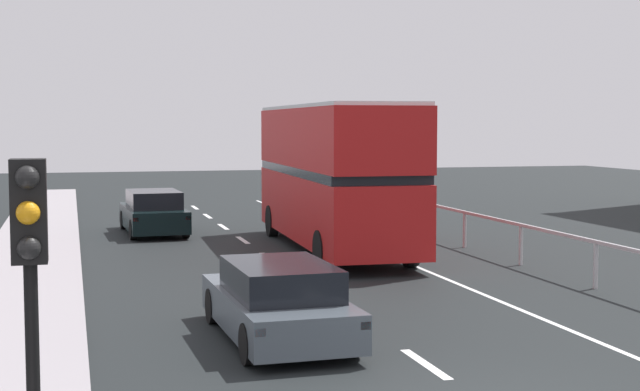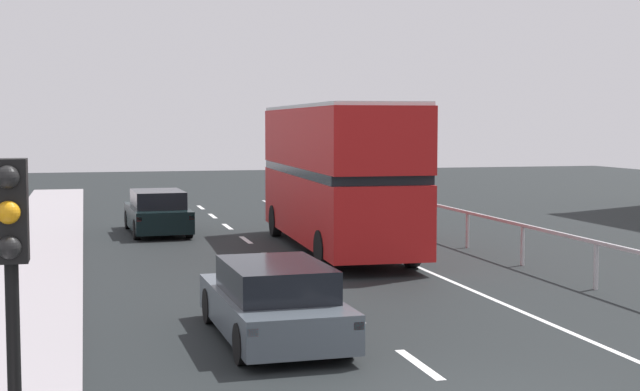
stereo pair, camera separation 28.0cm
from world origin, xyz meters
The scene contains 6 objects.
lane_paint_markings centered at (2.03, 8.62, 0.00)m, with size 3.45×46.00×0.01m.
bridge_side_railing centered at (6.00, 9.00, 0.87)m, with size 0.10×42.00×1.08m.
double_decker_bus_red centered at (2.12, 14.71, 2.23)m, with size 2.87×10.14×4.16m.
hatchback_car_near centered at (-1.82, 4.38, 0.64)m, with size 1.95×4.48×1.33m.
traffic_signal_pole centered at (-5.49, -2.31, 2.54)m, with size 0.30×0.42×3.20m.
sedan_car_ahead centered at (-2.54, 20.07, 0.69)m, with size 1.99×4.55×1.44m.
Camera 2 is at (-4.86, -10.61, 3.65)m, focal length 51.62 mm.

